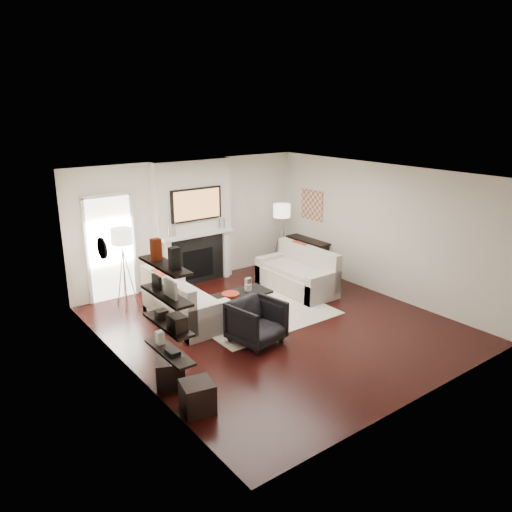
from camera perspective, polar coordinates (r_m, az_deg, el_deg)
room_envelope at (r=8.64m, az=2.38°, el=0.34°), size 6.00×6.00×6.00m
chimney_breast at (r=10.94m, az=-7.17°, el=3.80°), size 1.80×0.25×2.70m
fireplace_surround at (r=11.05m, az=-6.66°, el=-0.52°), size 1.30×0.02×1.04m
firebox at (r=11.06m, az=-6.64°, el=-0.87°), size 0.75×0.02×0.65m
mantel_pilaster_l at (r=10.69m, az=-9.91°, el=-1.10°), size 0.12×0.08×1.10m
mantel_pilaster_r at (r=11.37m, az=-3.46°, el=0.24°), size 0.12×0.08×1.10m
mantel_shelf at (r=10.84m, az=-6.63°, el=2.44°), size 1.70×0.18×0.07m
tv_body at (r=10.72m, az=-6.82°, el=5.88°), size 1.20×0.06×0.70m
tv_screen at (r=10.69m, az=-6.74°, el=5.86°), size 1.10×0.00×0.62m
candlestick_l_tall at (r=10.55m, az=-9.28°, el=2.96°), size 0.04×0.04×0.30m
candlestick_l_short at (r=10.50m, az=-9.89°, el=2.69°), size 0.04×0.04×0.24m
candlestick_r_tall at (r=11.08m, az=-4.24°, el=3.81°), size 0.04×0.04×0.30m
candlestick_r_short at (r=11.16m, az=-3.67°, el=3.76°), size 0.04×0.04×0.24m
hallway_panel at (r=10.36m, az=-16.30°, el=0.76°), size 0.90×0.02×2.10m
door_trim_l at (r=10.19m, az=-18.77°, el=0.28°), size 0.06×0.06×2.16m
door_trim_r at (r=10.51m, az=-13.83°, el=1.19°), size 0.06×0.06×2.16m
door_trim_top at (r=10.10m, az=-16.76°, el=6.63°), size 1.02×0.06×0.06m
rug at (r=9.58m, az=0.38°, el=-6.49°), size 2.60×2.00×0.01m
loveseat_left_base at (r=9.25m, az=-8.12°, el=-6.20°), size 0.85×1.80×0.42m
loveseat_left_back at (r=8.99m, az=-10.08°, el=-4.82°), size 0.18×1.80×0.80m
loveseat_left_arm_n at (r=8.56m, az=-5.50°, el=-7.39°), size 0.85×0.18×0.60m
loveseat_left_arm_s at (r=9.88m, az=-10.43°, el=-4.19°), size 0.85×0.18×0.60m
loveseat_left_cushion at (r=9.17m, az=-7.92°, el=-4.63°), size 0.63×1.44×0.10m
pillow_left_orange at (r=9.17m, az=-11.00°, el=-3.06°), size 0.10×0.42×0.42m
pillow_left_charcoal at (r=8.66m, az=-9.24°, el=-4.23°), size 0.10×0.40×0.40m
loveseat_right_base at (r=10.66m, az=4.60°, el=-2.88°), size 0.85×1.80×0.42m
loveseat_right_back at (r=10.77m, az=5.98°, el=-0.93°), size 0.18×1.80×0.80m
loveseat_right_arm_n at (r=10.07m, az=7.66°, el=-3.64°), size 0.85×0.18×0.60m
loveseat_right_arm_s at (r=11.21m, az=1.89°, el=-1.33°), size 0.85×0.18×0.60m
loveseat_right_cushion at (r=10.54m, az=4.43°, el=-1.61°), size 0.63×1.44×0.10m
pillow_right_orange at (r=10.92m, az=4.95°, el=0.48°), size 0.10×0.42×0.42m
pillow_right_charcoal at (r=10.50m, az=7.12°, el=-0.32°), size 0.10×0.40×0.40m
coffee_table at (r=9.40m, az=-1.64°, el=-4.36°), size 1.10×0.55×0.04m
coffee_leg_nw at (r=9.06m, az=-3.43°, el=-6.69°), size 0.02×0.02×0.38m
coffee_leg_ne at (r=9.60m, az=1.58°, el=-5.26°), size 0.02×0.02×0.38m
coffee_leg_sw at (r=9.40m, az=-4.91°, el=-5.81°), size 0.02×0.02×0.38m
coffee_leg_se at (r=9.92m, az=-0.00°, el=-4.49°), size 0.02×0.02×0.38m
hurricane_glass at (r=9.43m, az=-0.91°, el=-3.26°), size 0.14×0.14×0.24m
hurricane_candle at (r=9.45m, az=-0.90°, el=-3.63°), size 0.09×0.09×0.14m
copper_bowl at (r=9.26m, az=-2.91°, el=-4.44°), size 0.33×0.33×0.06m
armchair at (r=8.32m, az=0.05°, el=-7.31°), size 0.89×0.85×0.80m
lamp_left_post at (r=9.92m, az=-14.74°, el=-2.56°), size 0.02×0.02×1.20m
lamp_left_shade at (r=9.67m, az=-15.12°, el=2.19°), size 0.40×0.40×0.30m
lamp_left_leg_a at (r=9.95m, az=-14.16°, el=-2.44°), size 0.25×0.02×1.23m
lamp_left_leg_b at (r=9.98m, az=-15.25°, el=-2.47°), size 0.14×0.22×1.23m
lamp_left_leg_c at (r=9.81m, az=-14.83°, el=-2.77°), size 0.14×0.22×1.23m
lamp_right_post at (r=11.83m, az=2.91°, el=1.17°), size 0.02×0.02×1.20m
lamp_right_shade at (r=11.63m, az=2.97°, el=5.20°), size 0.40×0.40×0.30m
lamp_right_leg_a at (r=11.90m, az=3.32°, el=1.25°), size 0.25×0.02×1.23m
lamp_right_leg_b at (r=11.87m, az=2.41°, el=1.23°), size 0.14×0.22×1.23m
lamp_right_leg_c at (r=11.73m, az=3.00°, el=1.02°), size 0.14×0.22×1.23m
console_top at (r=11.88m, az=5.94°, el=1.81°), size 0.35×1.20×0.04m
console_leg_n at (r=11.60m, az=7.71°, el=-0.56°), size 0.30×0.04×0.71m
console_leg_s at (r=12.37m, az=4.16°, el=0.67°), size 0.30×0.04×0.71m
wall_art at (r=11.84m, az=6.43°, el=5.82°), size 0.03×0.70×0.70m
shelf_bottom at (r=6.77m, az=-9.87°, el=-10.76°), size 0.25×1.00×0.03m
shelf_lower at (r=6.60m, az=-10.05°, el=-7.68°), size 0.25×1.00×0.04m
shelf_upper at (r=6.44m, az=-10.23°, el=-4.45°), size 0.25×1.00×0.04m
shelf_top at (r=6.31m, az=-10.42°, el=-1.06°), size 0.25×1.00×0.04m
decor_magfile_a at (r=6.02m, az=-9.30°, el=-0.31°), size 0.12×0.10×0.28m
decor_magfile_b at (r=6.45m, az=-11.35°, el=0.74°), size 0.12×0.10×0.28m
decor_frame_a at (r=6.29m, az=-9.75°, el=-3.72°), size 0.04×0.30×0.22m
decor_frame_b at (r=6.62m, az=-11.28°, el=-2.92°), size 0.04×0.22×0.18m
decor_wine_rack at (r=6.33m, az=-9.01°, el=-7.54°), size 0.18×0.25×0.20m
decor_box_small at (r=6.70m, az=-10.74°, el=-6.59°), size 0.15×0.12×0.12m
decor_books at (r=6.68m, az=-9.51°, el=-10.76°), size 0.14×0.20×0.05m
decor_box_tall at (r=6.93m, az=-10.91°, el=-9.13°), size 0.10×0.10×0.18m
clock_rim at (r=8.01m, az=-17.18°, el=0.84°), size 0.04×0.34×0.34m
clock_face at (r=8.02m, az=-17.01°, el=0.87°), size 0.01×0.29×0.29m
ottoman_near at (r=7.32m, az=-9.79°, el=-12.95°), size 0.53×0.53×0.40m
ottoman_far at (r=6.75m, az=-6.70°, el=-15.64°), size 0.47×0.47×0.40m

